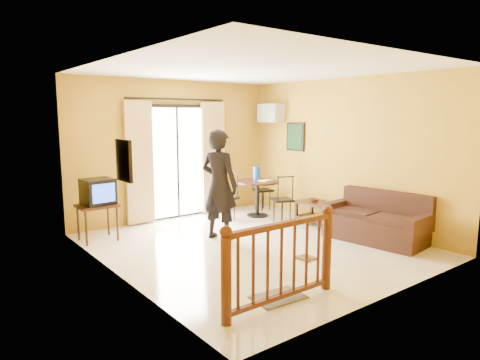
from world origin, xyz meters
TOP-DOWN VIEW (x-y plane):
  - ground at (0.00, 0.00)m, footprint 5.00×5.00m
  - room_shell at (0.00, 0.00)m, footprint 5.00×5.00m
  - balcony_door at (0.00, 2.43)m, footprint 2.25×0.14m
  - tv_table at (-1.90, 1.82)m, footprint 0.62×0.52m
  - television at (-1.87, 1.81)m, footprint 0.52×0.49m
  - picture_left at (-2.22, -0.20)m, footprint 0.05×0.42m
  - dining_table at (1.38, 1.55)m, footprint 0.90×0.90m
  - water_jug at (1.41, 1.60)m, footprint 0.15×0.15m
  - serving_tray at (1.52, 1.45)m, footprint 0.30×0.22m
  - dining_chairs at (1.32, 1.48)m, footprint 1.65×1.58m
  - air_conditioner at (2.09, 1.95)m, footprint 0.31×0.60m
  - botanical_print at (2.22, 1.30)m, footprint 0.05×0.50m
  - coffee_table at (1.85, 0.20)m, footprint 0.55×1.00m
  - bowl at (1.85, 0.39)m, footprint 0.23×0.23m
  - sofa at (1.85, -1.06)m, footprint 1.00×1.83m
  - standing_person at (-0.20, 0.66)m, footprint 0.66×0.80m
  - stair_balustrade at (-1.15, -1.90)m, footprint 1.63×0.13m
  - doormat at (-1.05, -1.76)m, footprint 0.64×0.46m
  - sandals at (0.20, -0.99)m, footprint 0.25×0.25m

SIDE VIEW (x-z plane):
  - ground at x=0.00m, z-range 0.00..0.00m
  - dining_chairs at x=1.32m, z-range -0.47..0.47m
  - doormat at x=-1.05m, z-range 0.00..0.02m
  - sandals at x=0.20m, z-range 0.00..0.03m
  - coffee_table at x=1.85m, z-range 0.08..0.52m
  - sofa at x=1.85m, z-range -0.10..0.72m
  - bowl at x=1.85m, z-range 0.44..0.50m
  - tv_table at x=-1.90m, z-range 0.23..0.86m
  - stair_balustrade at x=-1.15m, z-range 0.05..1.08m
  - dining_table at x=1.38m, z-range 0.22..0.97m
  - serving_tray at x=1.52m, z-range 0.75..0.77m
  - television at x=-1.87m, z-range 0.62..1.06m
  - water_jug at x=1.41m, z-range 0.75..1.04m
  - standing_person at x=-0.20m, z-range 0.00..1.87m
  - balcony_door at x=0.00m, z-range -0.04..2.42m
  - picture_left at x=-2.22m, z-range 1.29..1.81m
  - botanical_print at x=2.22m, z-range 1.35..1.95m
  - room_shell at x=0.00m, z-range -0.80..4.20m
  - air_conditioner at x=2.09m, z-range 1.95..2.35m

